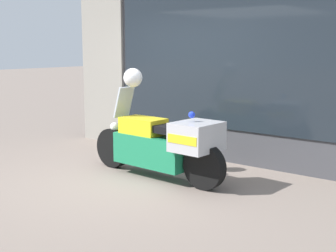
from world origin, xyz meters
The scene contains 5 objects.
ground_plane centered at (0.00, 0.00, 0.00)m, with size 60.00×60.00×0.00m, color gray.
shop_building centered at (-0.44, 2.00, 2.04)m, with size 5.52×0.55×4.06m.
window_display centered at (0.46, 2.03, 0.46)m, with size 3.99×0.30×1.91m.
paramedic_motorcycle centered at (0.43, 0.39, 0.51)m, with size 2.39×0.65×1.28m.
white_helmet centered at (-0.16, 0.41, 1.42)m, with size 0.28×0.28×0.28m, color white.
Camera 1 is at (4.48, -4.62, 1.87)m, focal length 50.00 mm.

